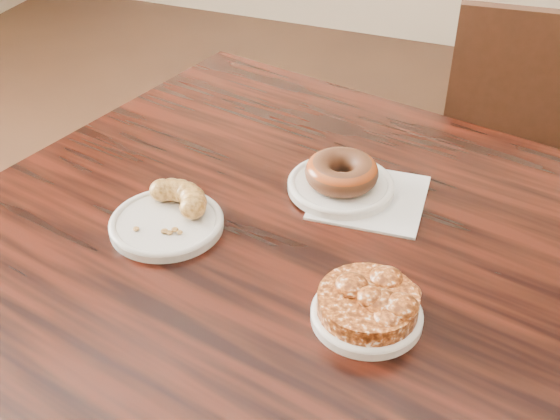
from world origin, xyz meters
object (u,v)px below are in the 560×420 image
at_px(glazed_donut, 342,172).
at_px(cruller_fragment, 165,211).
at_px(cafe_table, 280,410).
at_px(chair_far, 520,163).
at_px(apple_fritter, 368,300).

height_order(glazed_donut, cruller_fragment, glazed_donut).
relative_size(cafe_table, chair_far, 1.09).
bearing_deg(glazed_donut, apple_fritter, -66.18).
xyz_separation_m(apple_fritter, cruller_fragment, (-0.33, 0.08, -0.00)).
bearing_deg(glazed_donut, chair_far, 69.24).
height_order(cafe_table, apple_fritter, apple_fritter).
bearing_deg(cruller_fragment, glazed_donut, 40.79).
height_order(cafe_table, chair_far, chair_far).
relative_size(cafe_table, apple_fritter, 5.85).
bearing_deg(apple_fritter, cruller_fragment, 166.78).
distance_m(chair_far, glazed_donut, 0.82).
distance_m(cafe_table, cruller_fragment, 0.44).
relative_size(apple_fritter, cruller_fragment, 1.31).
relative_size(chair_far, glazed_donut, 7.78).
relative_size(glazed_donut, apple_fritter, 0.69).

